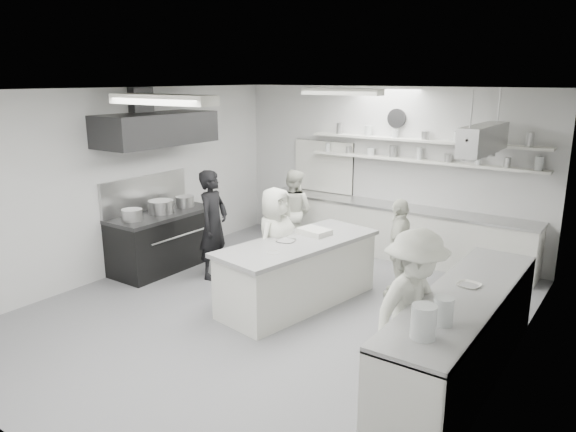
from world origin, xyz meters
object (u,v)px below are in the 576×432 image
Objects in this scene: cook_back at (293,211)px; cook_stove at (213,224)px; prep_island at (298,274)px; back_counter at (391,231)px; stove at (163,242)px; right_counter at (462,338)px.

cook_stove is at bearing 76.22° from cook_back.
cook_back is at bearing 135.96° from prep_island.
back_counter is 3.23× the size of cook_back.
cook_back is at bearing -151.83° from back_counter.
stove is at bearing -168.88° from prep_island.
stove is 0.75× the size of prep_island.
cook_back is at bearing -22.90° from cook_stove.
prep_island is (2.72, 0.06, -0.01)m from stove.
stove is at bearing 87.07° from cook_stove.
right_counter reaches higher than back_counter.
cook_stove reaches higher than stove.
back_counter is 4.13m from right_counter.
cook_back is (-3.91, 2.56, 0.30)m from right_counter.
cook_stove is (1.01, 0.17, 0.43)m from stove.
back_counter is at bearing 96.20° from prep_island.
right_counter is (5.25, -0.60, 0.02)m from stove.
prep_island is (-2.53, 0.66, -0.03)m from right_counter.
cook_stove is at bearing -125.72° from back_counter.
right_counter is (2.35, -3.40, 0.01)m from back_counter.
stove is 1.11m from cook_stove.
prep_island is 2.38m from cook_back.
stove is 1.03× the size of cook_stove.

